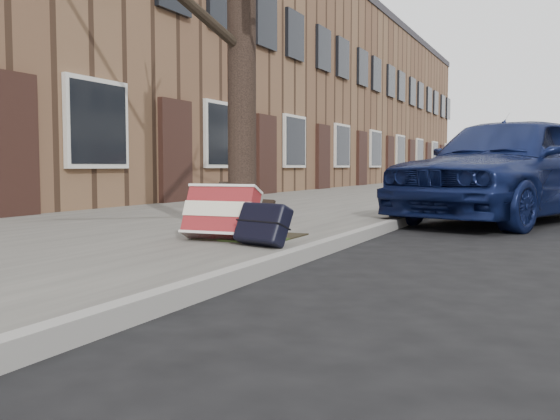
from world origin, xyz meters
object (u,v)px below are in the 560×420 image
at_px(suitcase_red, 221,213).
at_px(car_near_front, 510,168).
at_px(suitcase_navy, 263,223).
at_px(car_near_mid, 524,170).

height_order(suitcase_red, car_near_front, car_near_front).
height_order(suitcase_navy, car_near_mid, car_near_mid).
xyz_separation_m(suitcase_red, suitcase_navy, (0.53, -0.20, -0.06)).
height_order(car_near_front, car_near_mid, car_near_front).
bearing_deg(car_near_mid, car_near_front, -76.68).
bearing_deg(car_near_front, suitcase_navy, -88.14).
relative_size(suitcase_red, car_near_front, 0.14).
relative_size(suitcase_red, car_near_mid, 0.16).
relative_size(suitcase_navy, car_near_mid, 0.12).
relative_size(suitcase_red, suitcase_navy, 1.34).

